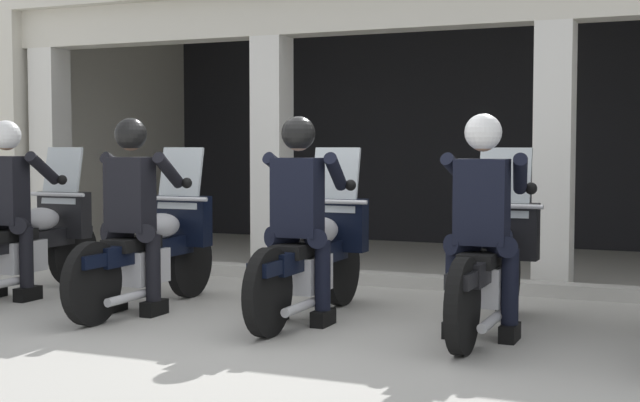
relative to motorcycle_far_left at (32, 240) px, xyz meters
The scene contains 11 objects.
ground_plane 3.93m from the motorcycle_far_left, 43.67° to the left, with size 80.00×80.00×0.00m, color #A8A59E.
station_building 5.38m from the motorcycle_far_left, 56.94° to the left, with size 10.09×4.11×3.13m.
kerb_strip 3.37m from the motorcycle_far_left, 32.24° to the left, with size 9.59×0.24×0.12m, color #B7B5AD.
motorcycle_far_left is the anchor object (origin of this frame).
police_officer_far_left 0.52m from the motorcycle_far_left, 90.26° to the right, with size 0.63×0.61×1.58m.
motorcycle_left 1.42m from the motorcycle_far_left, ahead, with size 0.62×2.04×1.35m.
police_officer_left 1.53m from the motorcycle_far_left, 16.73° to the right, with size 0.63×0.61×1.58m.
motorcycle_center 2.82m from the motorcycle_far_left, ahead, with size 0.62×2.04×1.35m.
police_officer_center 2.86m from the motorcycle_far_left, ahead, with size 0.63×0.61×1.58m.
motorcycle_right 4.23m from the motorcycle_far_left, ahead, with size 0.62×2.04×1.35m.
police_officer_right 4.26m from the motorcycle_far_left, ahead, with size 0.63×0.61×1.58m.
Camera 1 is at (2.85, -6.17, 1.36)m, focal length 50.59 mm.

